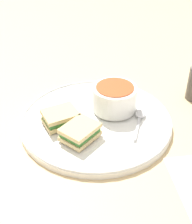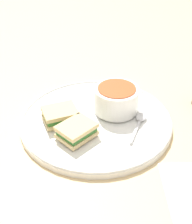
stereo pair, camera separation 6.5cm
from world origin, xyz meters
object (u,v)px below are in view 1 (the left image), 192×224
(spoon, at_px, (140,116))
(sandwich_half_near, at_px, (61,118))
(soup_bowl, at_px, (115,98))
(sandwich_half_far, at_px, (80,132))

(spoon, height_order, sandwich_half_near, sandwich_half_near)
(soup_bowl, xyz_separation_m, sandwich_half_far, (-0.09, 0.10, -0.02))
(spoon, bearing_deg, soup_bowl, 71.85)
(soup_bowl, bearing_deg, spoon, -135.48)
(soup_bowl, distance_m, sandwich_half_near, 0.14)
(spoon, distance_m, sandwich_half_far, 0.16)
(spoon, bearing_deg, sandwich_half_near, 111.16)
(soup_bowl, relative_size, sandwich_half_near, 1.20)
(sandwich_half_near, relative_size, sandwich_half_far, 0.91)
(soup_bowl, bearing_deg, sandwich_half_far, 131.37)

